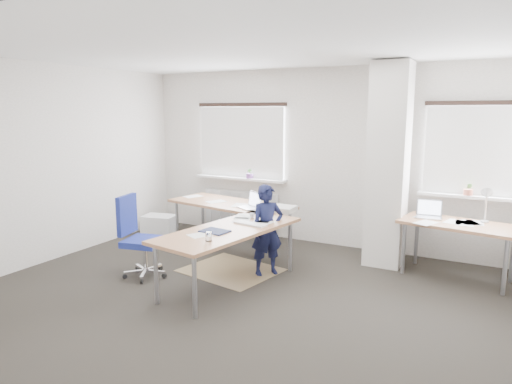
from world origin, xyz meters
The scene contains 8 objects.
ground centered at (0.00, 0.00, 0.00)m, with size 6.00×6.00×0.00m, color #292521.
room_shell centered at (0.18, 0.45, 1.75)m, with size 6.04×5.04×2.82m.
floor_mat centered at (-0.46, 0.68, 0.00)m, with size 1.19×1.00×0.01m, color olive.
white_crate centered at (-2.54, 1.70, 0.16)m, with size 0.55×0.38×0.33m, color white.
desk_main centered at (-0.54, 0.87, 0.69)m, with size 2.40×2.96×0.96m.
desk_side centered at (2.25, 1.81, 0.69)m, with size 1.50×0.93×1.22m.
task_chair centered at (-1.37, -0.05, 0.30)m, with size 0.59×0.58×1.07m.
person centered at (0.03, 0.78, 0.60)m, with size 0.44×0.29×1.20m, color black.
Camera 1 is at (2.60, -4.39, 2.13)m, focal length 32.00 mm.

